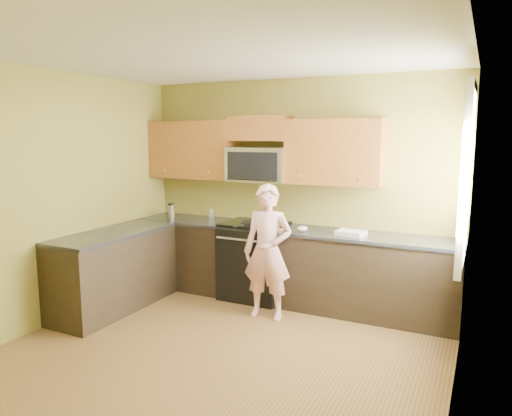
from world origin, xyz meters
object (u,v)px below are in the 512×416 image
Objects in this scene: stove at (255,260)px; microwave at (259,181)px; frying_pan at (252,227)px; woman at (268,252)px; butter_tub at (278,228)px; travel_mug at (171,217)px.

microwave reaches higher than stove.
frying_pan is (0.08, -0.24, 0.47)m from stove.
microwave reaches higher than frying_pan.
frying_pan is at bearing -78.19° from microwave.
woman is at bearing -51.75° from stove.
stove is 7.59× the size of butter_tub.
microwave is 6.07× the size of butter_tub.
microwave reaches higher than travel_mug.
stove is at bearing 129.54° from frying_pan.
butter_tub is (0.32, -0.14, -0.53)m from microwave.
woman is at bearing -57.44° from microwave.
frying_pan is (-0.34, 0.30, 0.20)m from woman.
butter_tub is at bearing 94.99° from woman.
butter_tub is at bearing -23.54° from microwave.
travel_mug is (-1.57, 0.02, 0.00)m from butter_tub.
frying_pan is at bearing -137.63° from butter_tub.
stove is 1.33m from travel_mug.
butter_tub is at bearing -2.56° from stove.
microwave is 4.02× the size of travel_mug.
woman is (0.42, -0.53, 0.27)m from stove.
frying_pan is 0.33m from butter_tub.
stove is 5.02× the size of travel_mug.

